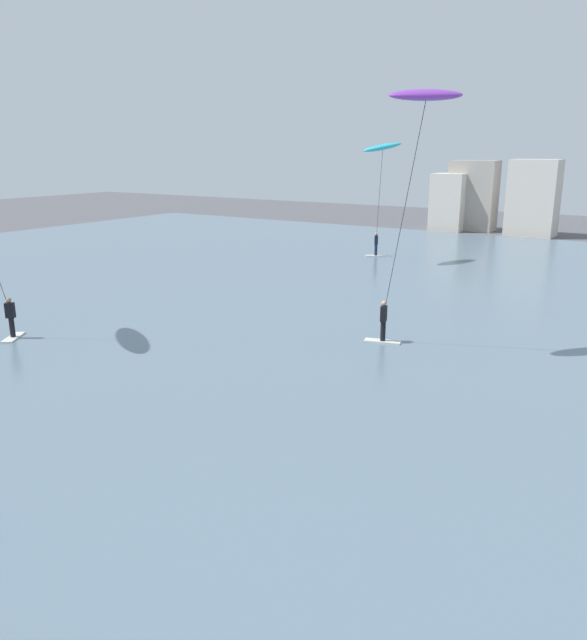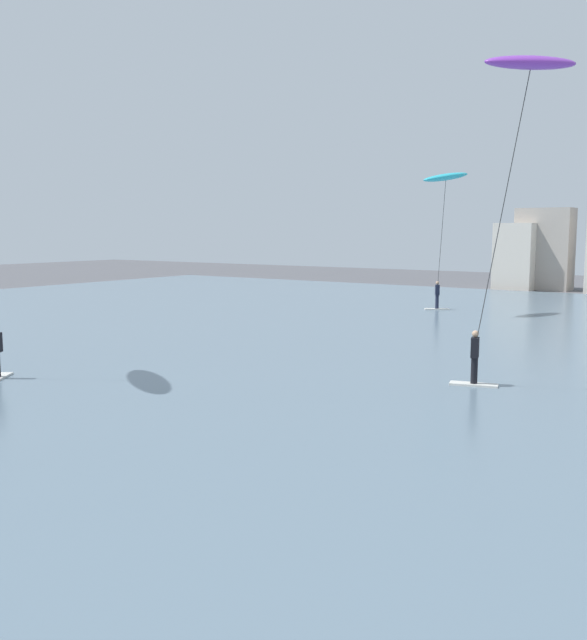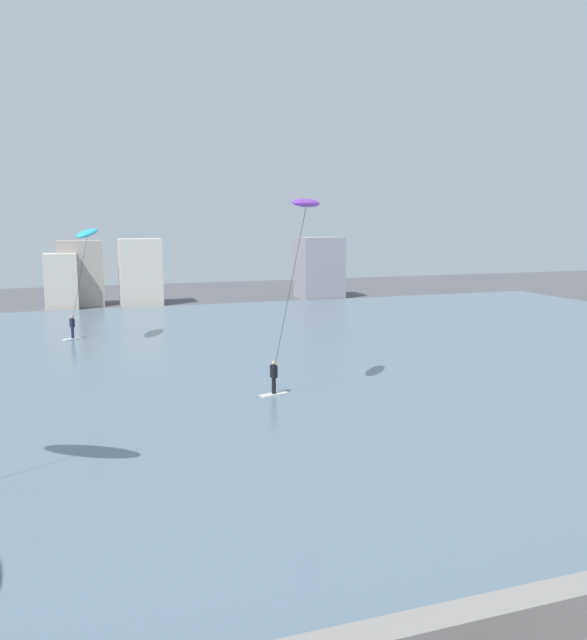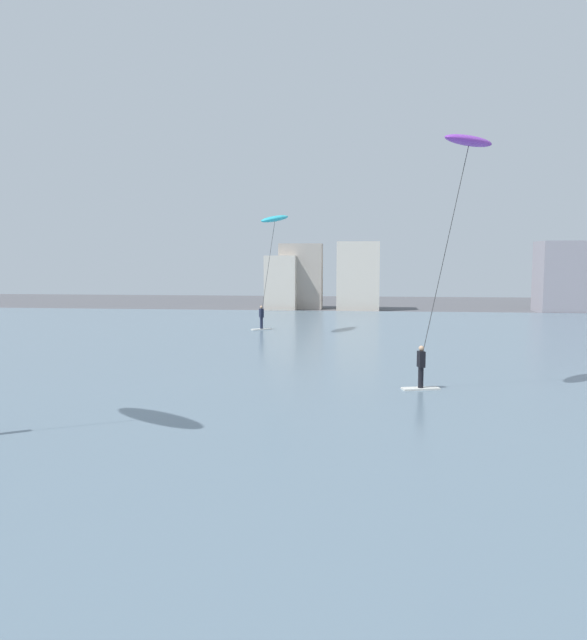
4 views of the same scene
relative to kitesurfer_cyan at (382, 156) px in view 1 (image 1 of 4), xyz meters
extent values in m
cube|color=slate|center=(6.84, -8.30, -6.87)|extent=(84.00, 52.00, 0.10)
cube|color=beige|center=(-2.09, 19.67, -4.30)|extent=(2.99, 2.78, 5.24)
cube|color=#A89E93|center=(-0.28, 20.92, -3.72)|extent=(4.19, 2.43, 6.40)
cube|color=beige|center=(5.33, 19.93, -3.65)|extent=(4.02, 3.14, 6.55)
cube|color=silver|center=(-1.15, 2.03, -6.79)|extent=(1.42, 1.11, 0.06)
cylinder|color=#191E33|center=(-1.15, 2.03, -6.37)|extent=(0.20, 0.20, 0.78)
cube|color=#191E33|center=(-1.15, 2.03, -5.68)|extent=(0.37, 0.40, 0.60)
sphere|color=tan|center=(-1.15, 2.03, -5.27)|extent=(0.20, 0.20, 0.20)
cylinder|color=#333333|center=(-0.52, 0.92, -2.66)|extent=(1.29, 2.24, 6.16)
ellipsoid|color=#28B2C6|center=(0.11, -0.19, 0.57)|extent=(2.06, 3.59, 0.91)
cube|color=silver|center=(-4.69, -23.80, -6.79)|extent=(1.16, 1.40, 0.06)
cylinder|color=black|center=(-4.69, -23.80, -6.37)|extent=(0.20, 0.20, 0.78)
cube|color=black|center=(-4.69, -23.80, -5.68)|extent=(0.40, 0.37, 0.60)
sphere|color=#9E7051|center=(-4.69, -23.80, -5.27)|extent=(0.20, 0.20, 0.20)
cube|color=silver|center=(7.87, -16.36, -6.79)|extent=(1.47, 0.79, 0.06)
cylinder|color=black|center=(7.87, -16.36, -6.37)|extent=(0.20, 0.20, 0.78)
cube|color=black|center=(7.87, -16.36, -5.68)|extent=(0.30, 0.39, 0.60)
sphere|color=tan|center=(7.87, -16.36, -5.27)|extent=(0.20, 0.20, 0.20)
cylinder|color=#333333|center=(8.59, -16.59, -1.87)|extent=(1.47, 0.50, 7.74)
ellipsoid|color=purple|center=(9.31, -16.83, 2.15)|extent=(2.46, 2.61, 0.60)
camera|label=1|loc=(17.41, -37.66, 0.38)|focal=34.93mm
camera|label=2|loc=(15.12, -36.37, -2.25)|focal=39.75mm
camera|label=3|loc=(-0.77, -44.43, 1.33)|focal=35.81mm
camera|label=4|loc=(5.60, -39.30, -1.94)|focal=34.42mm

